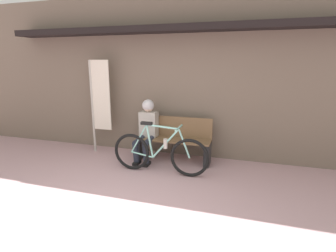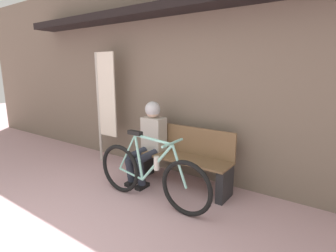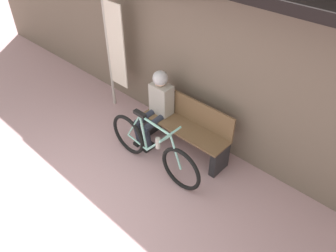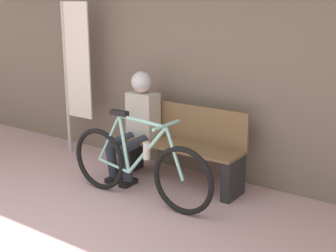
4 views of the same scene
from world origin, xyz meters
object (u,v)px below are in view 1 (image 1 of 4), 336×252
bicycle (160,153)px  banner_pole (99,99)px  person_seated (147,126)px  park_bench_near (174,141)px

bicycle → banner_pole: (-1.58, 0.70, 0.79)m
person_seated → banner_pole: (-1.13, 0.16, 0.46)m
park_bench_near → bicycle: (-0.07, -0.66, -0.03)m
park_bench_near → person_seated: bearing=-167.6°
bicycle → person_seated: size_ratio=1.44×
banner_pole → person_seated: bearing=-7.8°
person_seated → banner_pole: 1.23m
bicycle → banner_pole: 1.90m
park_bench_near → banner_pole: banner_pole is taller
park_bench_near → bicycle: 0.67m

